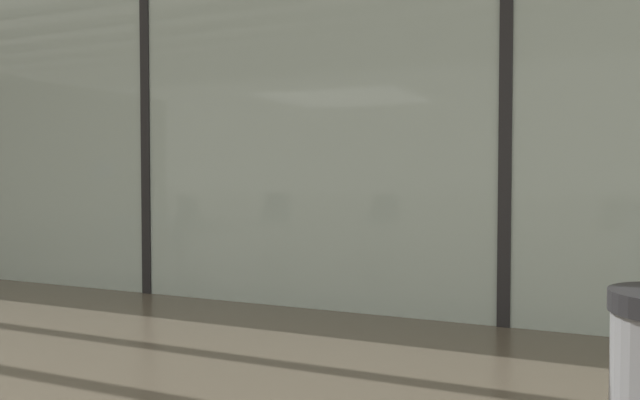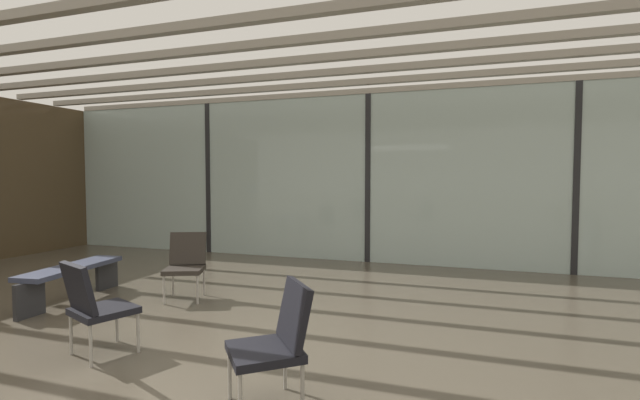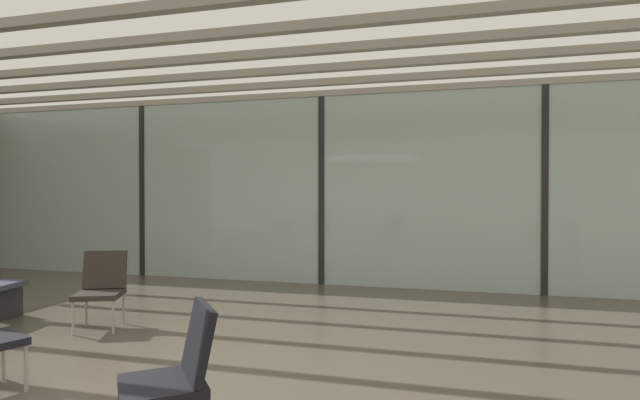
{
  "view_description": "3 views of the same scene",
  "coord_description": "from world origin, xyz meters",
  "px_view_note": "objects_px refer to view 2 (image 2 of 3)",
  "views": [
    {
      "loc": [
        4.34,
        -0.07,
        1.18
      ],
      "look_at": [
        0.6,
        8.0,
        0.85
      ],
      "focal_mm": 36.92,
      "sensor_mm": 36.0,
      "label": 1
    },
    {
      "loc": [
        1.8,
        -3.06,
        1.62
      ],
      "look_at": [
        -1.89,
        7.93,
        1.02
      ],
      "focal_mm": 24.74,
      "sensor_mm": 36.0,
      "label": 2
    },
    {
      "loc": [
        2.14,
        -2.88,
        1.55
      ],
      "look_at": [
        -0.3,
        6.16,
        1.42
      ],
      "focal_mm": 27.51,
      "sensor_mm": 36.0,
      "label": 3
    }
  ],
  "objects_px": {
    "lounge_chair_2": "(186,261)",
    "waiting_bench": "(72,274)",
    "parked_airplane": "(424,170)",
    "lounge_chair_3": "(94,303)",
    "lounge_chair_0": "(277,337)"
  },
  "relations": [
    {
      "from": "parked_airplane",
      "to": "lounge_chair_3",
      "type": "relative_size",
      "value": 15.92
    },
    {
      "from": "lounge_chair_3",
      "to": "parked_airplane",
      "type": "bearing_deg",
      "value": -77.82
    },
    {
      "from": "waiting_bench",
      "to": "lounge_chair_0",
      "type": "bearing_deg",
      "value": -120.78
    },
    {
      "from": "lounge_chair_2",
      "to": "lounge_chair_3",
      "type": "bearing_deg",
      "value": -100.67
    },
    {
      "from": "lounge_chair_3",
      "to": "waiting_bench",
      "type": "height_order",
      "value": "lounge_chair_3"
    },
    {
      "from": "lounge_chair_2",
      "to": "waiting_bench",
      "type": "height_order",
      "value": "lounge_chair_2"
    },
    {
      "from": "parked_airplane",
      "to": "lounge_chair_0",
      "type": "bearing_deg",
      "value": -89.67
    },
    {
      "from": "lounge_chair_3",
      "to": "waiting_bench",
      "type": "distance_m",
      "value": 2.15
    },
    {
      "from": "lounge_chair_0",
      "to": "waiting_bench",
      "type": "distance_m",
      "value": 3.94
    },
    {
      "from": "waiting_bench",
      "to": "parked_airplane",
      "type": "bearing_deg",
      "value": -27.19
    },
    {
      "from": "parked_airplane",
      "to": "lounge_chair_2",
      "type": "relative_size",
      "value": 15.92
    },
    {
      "from": "parked_airplane",
      "to": "waiting_bench",
      "type": "height_order",
      "value": "parked_airplane"
    },
    {
      "from": "lounge_chair_0",
      "to": "waiting_bench",
      "type": "height_order",
      "value": "lounge_chair_0"
    },
    {
      "from": "parked_airplane",
      "to": "lounge_chair_3",
      "type": "bearing_deg",
      "value": -99.38
    },
    {
      "from": "lounge_chair_2",
      "to": "parked_airplane",
      "type": "bearing_deg",
      "value": 54.13
    }
  ]
}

